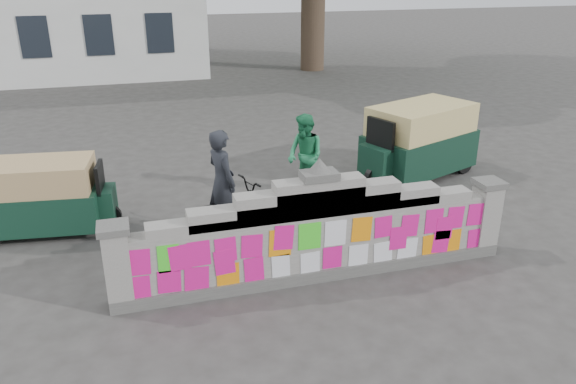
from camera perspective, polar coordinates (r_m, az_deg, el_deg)
name	(u,v)px	position (r m, az deg, el deg)	size (l,w,h in m)	color
ground	(317,276)	(9.15, 2.96, -8.55)	(100.00, 100.00, 0.00)	#383533
parapet_wall	(318,235)	(8.79, 3.07, -4.37)	(6.48, 0.44, 2.01)	#4C4C49
cyclist_bike	(224,215)	(10.02, -6.56, -2.29)	(0.73, 2.08, 1.09)	black
cyclist_rider	(223,195)	(9.86, -6.65, -0.28)	(0.68, 0.44, 1.85)	#212329
pedestrian	(305,156)	(11.92, 1.75, 3.69)	(0.86, 0.67, 1.78)	#248651
rickshaw_left	(43,196)	(11.26, -23.60, -0.36)	(2.53, 1.40, 1.37)	#113424
rickshaw_right	(418,140)	(13.39, 13.04, 5.16)	(3.14, 2.28, 1.69)	black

